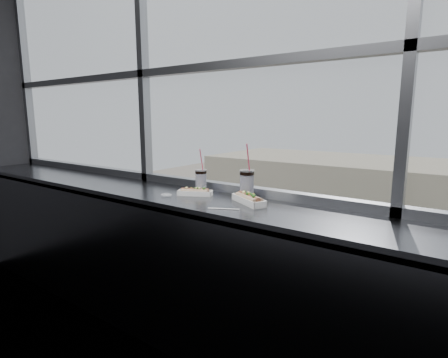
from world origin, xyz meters
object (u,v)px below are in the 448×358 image
Objects in this scene: car_far_a at (282,253)px; pedestrian_b at (398,265)px; soda_cup_right at (247,183)px; wrapper at (166,195)px; loose_straw at (224,209)px; hotdog_tray_left at (195,192)px; soda_cup_left at (201,180)px; car_near_c at (379,340)px; tree_left at (339,226)px; hotdog_tray_right at (249,199)px; car_near_a at (185,276)px.

car_far_a is 9.05m from pedestrian_b.
wrapper is (-0.50, -0.26, -0.10)m from soda_cup_right.
pedestrian_b is (8.58, 2.86, -0.00)m from car_far_a.
loose_straw reaches higher than car_far_a.
hotdog_tray_left is 0.79× the size of soda_cup_left.
tree_left reaches higher than car_near_c.
car_far_a is (-11.19, 24.22, -10.96)m from hotdog_tray_right.
tree_left is (-5.93, 12.00, 1.91)m from car_near_c.
tree_left is at bearing 20.88° from car_near_c.
pedestrian_b is at bearing 68.88° from loose_straw.
hotdog_tray_left is at bearing 4.58° from pedestrian_b.
hotdog_tray_right is at bearing -179.25° from car_near_c.
car_near_c reaches higher than car_near_a.
soda_cup_left is 0.05× the size of car_near_a.
soda_cup_left reaches higher than wrapper.
car_far_a is at bearing 88.04° from loose_straw.
tree_left is (-7.61, 28.12, -9.09)m from soda_cup_right.
hotdog_tray_right is 0.07× the size of tree_left.
wrapper is at bearing 147.64° from loose_straw.
car_far_a is at bearing -23.00° from car_near_a.
hotdog_tray_left is at bearing 179.23° from car_near_c.
soda_cup_left reaches higher than hotdog_tray_left.
loose_straw is 24.96m from car_near_a.
hotdog_tray_left is 0.43m from hotdog_tray_right.
soda_cup_right reaches higher than loose_straw.
car_near_a is at bearing -49.31° from pedestrian_b.
car_near_a is (-14.81, 16.24, -11.07)m from hotdog_tray_left.
wrapper is at bearing -134.30° from car_near_a.
hotdog_tray_right is 19.64m from car_near_c.
loose_straw is at bearing -152.94° from car_far_a.
car_far_a is at bearing 88.17° from hotdog_tray_left.
hotdog_tray_right reaches higher than loose_straw.
loose_straw is 0.03× the size of car_near_a.
car_near_c reaches higher than car_far_a.
soda_cup_left is 0.05× the size of car_far_a.
tree_left is at bearing 104.41° from soda_cup_left.
pedestrian_b is at bearing 94.56° from soda_cup_left.
soda_cup_left is 0.14× the size of pedestrian_b.
soda_cup_right is 0.06× the size of car_near_a.
car_far_a is at bearing 113.97° from soda_cup_left.
car_near_a is (-15.16, 16.12, -11.15)m from soda_cup_right.
loose_straw is (0.38, -0.19, -0.02)m from hotdog_tray_left.
car_near_a is at bearing 106.60° from hotdog_tray_left.
loose_straw is 0.03× the size of car_far_a.
hotdog_tray_right is 0.13× the size of pedestrian_b.
pedestrian_b is at bearing -69.01° from car_far_a.
car_near_c is at bearing 4.48° from pedestrian_b.
soda_cup_right reaches higher than car_far_a.
tree_left is at bearing -38.66° from car_far_a.
pedestrian_b is at bearing -0.94° from car_near_c.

